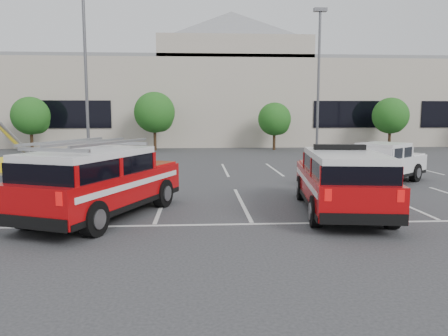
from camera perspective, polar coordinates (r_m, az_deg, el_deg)
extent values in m
plane|color=#2D2D30|center=(14.92, 2.35, -4.63)|extent=(120.00, 120.00, 0.00)
cube|color=silver|center=(19.33, 0.99, -1.91)|extent=(23.00, 15.00, 0.01)
cube|color=#BBAE9E|center=(46.57, -1.70, 8.27)|extent=(60.00, 15.00, 8.00)
cube|color=gray|center=(46.84, -1.72, 13.35)|extent=(60.00, 15.00, 0.30)
cube|color=#BBAE9E|center=(45.56, 0.94, 14.60)|extent=(14.00, 12.00, 2.00)
pyramid|color=gray|center=(45.98, 0.95, 17.82)|extent=(15.98, 15.98, 3.20)
cylinder|color=#3F2B19|center=(39.01, -23.81, 3.26)|extent=(0.24, 0.24, 1.67)
sphere|color=#1D4F15|center=(38.94, -23.96, 6.26)|extent=(3.07, 3.07, 3.07)
sphere|color=#1D4F15|center=(39.00, -23.27, 5.61)|extent=(2.05, 2.05, 2.05)
cylinder|color=#3F2B19|center=(36.76, -9.00, 3.70)|extent=(0.24, 0.24, 1.84)
sphere|color=#1D4F15|center=(36.70, -9.07, 7.20)|extent=(3.37, 3.37, 3.37)
sphere|color=#1D4F15|center=(36.86, -8.40, 6.42)|extent=(2.24, 2.24, 2.24)
cylinder|color=#3F2B19|center=(37.18, 6.56, 3.53)|extent=(0.24, 0.24, 1.51)
sphere|color=#1D4F15|center=(37.11, 6.60, 6.37)|extent=(2.77, 2.77, 2.77)
sphere|color=#1D4F15|center=(37.39, 7.15, 5.73)|extent=(1.85, 1.85, 1.85)
cylinder|color=#3F2B19|center=(40.15, 20.79, 3.49)|extent=(0.24, 0.24, 1.67)
sphere|color=#1D4F15|center=(40.09, 20.92, 6.41)|extent=(3.07, 3.07, 3.07)
sphere|color=#1D4F15|center=(40.44, 21.29, 5.73)|extent=(2.05, 2.05, 2.05)
cube|color=#59595E|center=(27.47, -17.18, 0.64)|extent=(0.60, 0.60, 0.20)
cylinder|color=#59595E|center=(27.39, -17.56, 10.88)|extent=(0.18, 0.18, 10.00)
cube|color=#59595E|center=(31.83, 11.99, 1.65)|extent=(0.60, 0.60, 0.20)
cylinder|color=#59595E|center=(31.76, 12.22, 10.48)|extent=(0.18, 0.18, 10.00)
cube|color=#59595E|center=(32.48, 12.47, 19.53)|extent=(0.90, 0.40, 0.24)
cube|color=#A9080A|center=(13.92, 14.98, -2.30)|extent=(2.92, 6.14, 0.90)
cube|color=black|center=(13.31, 15.50, 0.25)|extent=(2.52, 4.41, 0.47)
cube|color=silver|center=(13.27, 15.54, 1.62)|extent=(2.47, 4.32, 0.17)
cube|color=black|center=(14.16, 14.84, 2.67)|extent=(1.61, 0.51, 0.16)
cube|color=silver|center=(20.03, 19.35, 0.15)|extent=(5.64, 5.21, 0.83)
cube|color=black|center=(20.43, 20.08, 2.03)|extent=(2.72, 2.69, 0.43)
cube|color=silver|center=(20.41, 20.12, 2.86)|extent=(2.66, 2.64, 0.16)
cube|color=#A9080A|center=(13.30, -15.71, -2.54)|extent=(4.33, 6.23, 0.96)
cube|color=black|center=(12.75, -17.27, 0.30)|extent=(3.47, 4.48, 0.50)
cube|color=silver|center=(12.71, -17.33, 1.83)|extent=(3.39, 4.39, 0.18)
cube|color=#A5A5A8|center=(12.69, -17.38, 3.26)|extent=(3.37, 4.14, 0.07)
cube|color=#59595E|center=(17.90, -26.47, -1.72)|extent=(2.66, 3.71, 1.04)
cube|color=yellow|center=(17.82, -26.58, 0.37)|extent=(1.86, 2.31, 0.38)
cylinder|color=#A5A5A8|center=(18.22, -25.76, 3.38)|extent=(0.72, 2.75, 2.02)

